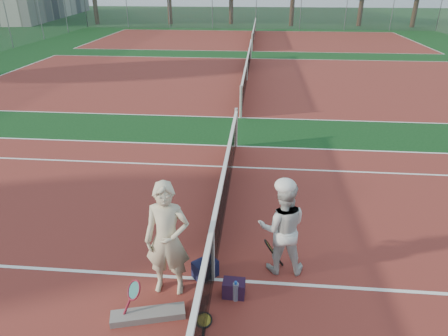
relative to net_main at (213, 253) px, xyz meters
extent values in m
plane|color=#0E3614|center=(0.00, 0.00, -0.51)|extent=(130.00, 130.00, 0.00)
cube|color=maroon|center=(0.00, 0.00, -0.51)|extent=(23.77, 10.97, 0.01)
cube|color=maroon|center=(0.00, 13.50, -0.51)|extent=(23.77, 10.97, 0.01)
cube|color=maroon|center=(0.00, 27.00, -0.51)|extent=(23.77, 10.97, 0.01)
imported|color=beige|center=(-0.62, -0.25, 0.39)|extent=(0.66, 0.43, 1.79)
imported|color=silver|center=(1.04, 0.37, 0.27)|extent=(0.76, 0.60, 1.55)
cube|color=black|center=(-0.13, 0.07, -0.37)|extent=(0.44, 0.43, 0.29)
cube|color=black|center=(0.34, -0.31, -0.38)|extent=(0.33, 0.24, 0.26)
cube|color=slate|center=(-0.81, -0.85, -0.46)|extent=(1.04, 0.49, 0.11)
cylinder|color=#ADC2DB|center=(0.38, -0.40, -0.36)|extent=(0.09, 0.09, 0.30)
cylinder|color=#382314|center=(-2.58, 38.10, 1.66)|extent=(0.44, 0.44, 4.34)
cylinder|color=#382314|center=(10.01, 37.49, 1.55)|extent=(0.44, 0.44, 4.13)
cylinder|color=#382314|center=(14.87, 36.86, 1.74)|extent=(0.44, 0.44, 4.49)
camera|label=1|loc=(0.61, -4.83, 3.75)|focal=32.00mm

